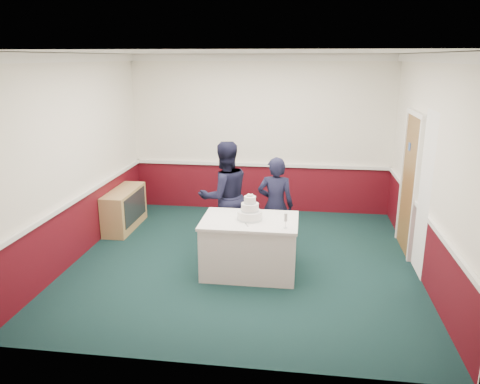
# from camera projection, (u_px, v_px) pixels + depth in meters

# --- Properties ---
(ground) EXTENTS (5.00, 5.00, 0.00)m
(ground) POSITION_uv_depth(u_px,v_px,m) (244.00, 261.00, 7.01)
(ground) COLOR #122C29
(ground) RESTS_ON ground
(room_shell) EXTENTS (5.00, 5.00, 3.00)m
(room_shell) POSITION_uv_depth(u_px,v_px,m) (254.00, 124.00, 7.04)
(room_shell) COLOR white
(room_shell) RESTS_ON ground
(sideboard) EXTENTS (0.41, 1.20, 0.70)m
(sideboard) POSITION_uv_depth(u_px,v_px,m) (125.00, 209.00, 8.28)
(sideboard) COLOR #A67A50
(sideboard) RESTS_ON ground
(cake_table) EXTENTS (1.32, 0.92, 0.79)m
(cake_table) POSITION_uv_depth(u_px,v_px,m) (250.00, 246.00, 6.54)
(cake_table) COLOR white
(cake_table) RESTS_ON ground
(wedding_cake) EXTENTS (0.35, 0.35, 0.36)m
(wedding_cake) POSITION_uv_depth(u_px,v_px,m) (250.00, 212.00, 6.40)
(wedding_cake) COLOR white
(wedding_cake) RESTS_ON cake_table
(cake_knife) EXTENTS (0.10, 0.21, 0.00)m
(cake_knife) POSITION_uv_depth(u_px,v_px,m) (246.00, 224.00, 6.24)
(cake_knife) COLOR silver
(cake_knife) RESTS_ON cake_table
(champagne_flute) EXTENTS (0.05, 0.05, 0.21)m
(champagne_flute) POSITION_uv_depth(u_px,v_px,m) (286.00, 218.00, 6.06)
(champagne_flute) COLOR silver
(champagne_flute) RESTS_ON cake_table
(person_man) EXTENTS (1.05, 0.98, 1.72)m
(person_man) POSITION_uv_depth(u_px,v_px,m) (225.00, 196.00, 7.25)
(person_man) COLOR black
(person_man) RESTS_ON ground
(person_woman) EXTENTS (0.57, 0.39, 1.52)m
(person_woman) POSITION_uv_depth(u_px,v_px,m) (275.00, 205.00, 7.14)
(person_woman) COLOR black
(person_woman) RESTS_ON ground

